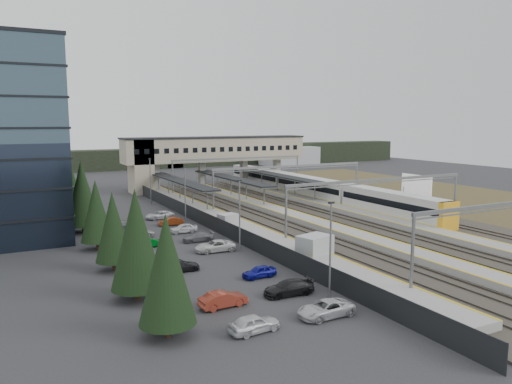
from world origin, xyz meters
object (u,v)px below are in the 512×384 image
footbridge (204,152)px  billboard (416,186)px  train (314,188)px  relay_cabin_far (228,222)px  relay_cabin_near (315,249)px

footbridge → billboard: footbridge is taller
train → relay_cabin_far: bearing=-146.8°
relay_cabin_far → billboard: bearing=0.3°
relay_cabin_near → train: (22.96, 34.20, 0.77)m
train → footbridge: bearing=117.9°
relay_cabin_far → footbridge: (12.28, 39.28, 6.84)m
footbridge → train: bearing=-62.1°
footbridge → billboard: bearing=-60.8°
footbridge → billboard: size_ratio=6.12×
relay_cabin_near → billboard: (32.48, 18.30, 2.49)m
relay_cabin_near → relay_cabin_far: size_ratio=1.44×
train → billboard: size_ratio=9.60×
relay_cabin_far → train: size_ratio=0.04×
train → billboard: 18.62m
train → billboard: (9.52, -15.90, 1.72)m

